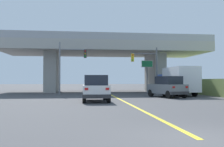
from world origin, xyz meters
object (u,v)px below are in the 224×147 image
object	(u,v)px
suv_crossing	(167,87)
traffic_signal_farside	(68,62)
box_truck	(178,81)
traffic_signal_nearside	(148,65)
suv_lead	(95,88)
sedan_oncoming	(98,84)
highway_sign	(147,68)

from	to	relation	value
suv_crossing	traffic_signal_farside	bearing A→B (deg)	134.58
suv_crossing	box_truck	size ratio (longest dim) A/B	0.65
traffic_signal_nearside	suv_crossing	bearing A→B (deg)	-88.15
suv_lead	sedan_oncoming	size ratio (longest dim) A/B	0.99
traffic_signal_nearside	traffic_signal_farside	xyz separation A→B (m)	(-9.50, -0.63, 0.21)
suv_lead	suv_crossing	distance (m)	8.09
box_truck	traffic_signal_farside	size ratio (longest dim) A/B	1.19
highway_sign	suv_lead	bearing A→B (deg)	-119.90
box_truck	traffic_signal_nearside	distance (m)	4.48
sedan_oncoming	traffic_signal_nearside	distance (m)	18.42
suv_lead	highway_sign	world-z (taller)	highway_sign
sedan_oncoming	highway_sign	size ratio (longest dim) A/B	0.99
sedan_oncoming	traffic_signal_nearside	xyz separation A→B (m)	(5.01, -17.55, 2.53)
suv_crossing	traffic_signal_farside	distance (m)	11.56
suv_crossing	highway_sign	world-z (taller)	highway_sign
sedan_oncoming	traffic_signal_nearside	world-z (taller)	traffic_signal_nearside
suv_crossing	sedan_oncoming	bearing A→B (deg)	87.21
suv_crossing	traffic_signal_nearside	xyz separation A→B (m)	(-0.20, 6.30, 2.54)
box_truck	traffic_signal_farside	distance (m)	12.41
sedan_oncoming	highway_sign	xyz separation A→B (m)	(5.65, -14.60, 2.22)
traffic_signal_nearside	highway_sign	xyz separation A→B (m)	(0.63, 2.95, -0.31)
suv_lead	traffic_signal_farside	world-z (taller)	traffic_signal_farside
box_truck	traffic_signal_farside	world-z (taller)	traffic_signal_farside
traffic_signal_farside	highway_sign	xyz separation A→B (m)	(10.13, 3.58, -0.53)
suv_lead	suv_crossing	bearing A→B (deg)	28.52
box_truck	sedan_oncoming	xyz separation A→B (m)	(-7.47, 20.74, -0.59)
suv_lead	sedan_oncoming	distance (m)	27.77
suv_crossing	highway_sign	distance (m)	9.52
suv_crossing	box_truck	xyz separation A→B (m)	(2.25, 3.11, 0.59)
highway_sign	traffic_signal_nearside	bearing A→B (deg)	-102.15
traffic_signal_nearside	traffic_signal_farside	world-z (taller)	traffic_signal_farside
sedan_oncoming	suv_lead	bearing A→B (deg)	-93.90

